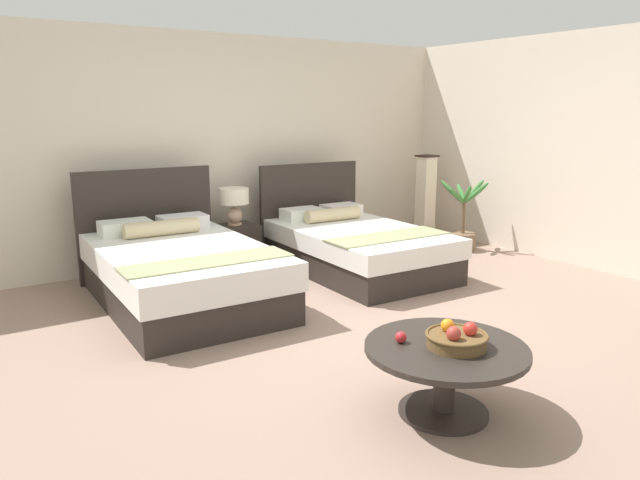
% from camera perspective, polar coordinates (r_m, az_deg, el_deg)
% --- Properties ---
extents(ground_plane, '(10.25, 9.34, 0.02)m').
position_cam_1_polar(ground_plane, '(5.01, 4.01, -8.38)').
color(ground_plane, gray).
extents(wall_back, '(10.25, 0.12, 2.61)m').
position_cam_1_polar(wall_back, '(7.18, -10.12, 8.59)').
color(wall_back, beige).
rests_on(wall_back, ground).
extents(wall_side_right, '(0.12, 4.94, 2.61)m').
position_cam_1_polar(wall_side_right, '(7.45, 23.06, 7.93)').
color(wall_side_right, beige).
rests_on(wall_side_right, ground).
extents(bed_near_window, '(1.47, 2.26, 1.16)m').
position_cam_1_polar(bed_near_window, '(5.66, -13.27, -2.85)').
color(bed_near_window, '#2C2521').
rests_on(bed_near_window, ground).
extents(bed_near_corner, '(1.39, 2.18, 1.12)m').
position_cam_1_polar(bed_near_corner, '(6.63, 3.29, -0.54)').
color(bed_near_corner, '#2C2521').
rests_on(bed_near_corner, ground).
extents(nightstand, '(0.45, 0.44, 0.47)m').
position_cam_1_polar(nightstand, '(6.89, -8.03, -0.50)').
color(nightstand, '#2C2521').
rests_on(nightstand, ground).
extents(table_lamp, '(0.34, 0.34, 0.42)m').
position_cam_1_polar(table_lamp, '(6.81, -8.23, 3.75)').
color(table_lamp, '#D2A989').
rests_on(table_lamp, nightstand).
extents(coffee_table, '(0.95, 0.95, 0.43)m').
position_cam_1_polar(coffee_table, '(3.62, 11.92, -11.46)').
color(coffee_table, '#2C2521').
rests_on(coffee_table, ground).
extents(fruit_bowl, '(0.36, 0.36, 0.15)m').
position_cam_1_polar(fruit_bowl, '(3.55, 12.96, -9.16)').
color(fruit_bowl, brown).
rests_on(fruit_bowl, coffee_table).
extents(loose_apple, '(0.07, 0.07, 0.07)m').
position_cam_1_polar(loose_apple, '(3.56, 7.75, -9.21)').
color(loose_apple, red).
rests_on(loose_apple, coffee_table).
extents(floor_lamp_corner, '(0.24, 0.24, 1.16)m').
position_cam_1_polar(floor_lamp_corner, '(8.26, 10.07, 4.00)').
color(floor_lamp_corner, '#2F1F1E').
rests_on(floor_lamp_corner, ground).
extents(potted_palm, '(0.60, 0.56, 0.91)m').
position_cam_1_polar(potted_palm, '(7.77, 13.52, 0.98)').
color(potted_palm, brown).
rests_on(potted_palm, ground).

